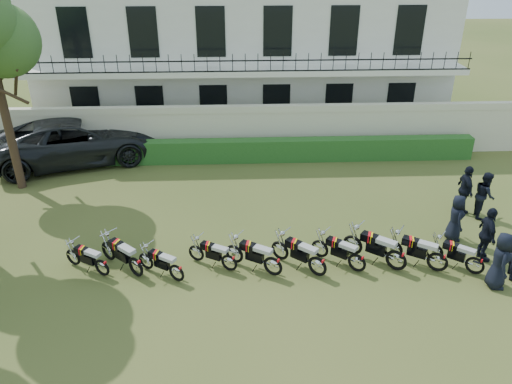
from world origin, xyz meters
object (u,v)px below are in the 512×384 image
motorcycle_7 (397,256)px  motorcycle_8 (438,258)px  motorcycle_1 (135,263)px  officer_2 (487,235)px  motorcycle_6 (357,259)px  motorcycle_5 (318,262)px  officer_0 (500,261)px  officer_3 (456,218)px  officer_4 (484,195)px  officer_5 (465,190)px  motorcycle_3 (229,259)px  motorcycle_9 (476,262)px  motorcycle_2 (176,269)px  motorcycle_4 (273,262)px  motorcycle_0 (101,264)px  suv (77,141)px

motorcycle_7 → motorcycle_8: bearing=-57.0°
motorcycle_1 → officer_2: size_ratio=0.84×
motorcycle_1 → motorcycle_6: motorcycle_1 is taller
motorcycle_5 → motorcycle_8: motorcycle_5 is taller
motorcycle_1 → motorcycle_7: motorcycle_7 is taller
officer_0 → officer_3: (-0.22, 2.49, -0.06)m
officer_4 → officer_5: bearing=74.2°
motorcycle_3 → motorcycle_9: 7.19m
motorcycle_9 → officer_4: officer_4 is taller
motorcycle_1 → officer_0: (10.23, -0.88, 0.37)m
motorcycle_2 → motorcycle_5: size_ratio=0.94×
motorcycle_8 → officer_5: (2.22, 3.52, 0.41)m
motorcycle_4 → motorcycle_9: (5.90, -0.18, -0.04)m
motorcycle_4 → officer_2: bearing=-53.9°
motorcycle_4 → officer_0: size_ratio=0.98×
motorcycle_0 → motorcycle_6: (7.45, -0.11, 0.04)m
motorcycle_8 → officer_0: officer_0 is taller
officer_3 → officer_5: size_ratio=0.88×
motorcycle_0 → suv: (-2.96, 8.58, 0.55)m
motorcycle_5 → motorcycle_2: bearing=131.7°
motorcycle_3 → officer_0: size_ratio=0.88×
motorcycle_6 → motorcycle_9: bearing=-55.2°
motorcycle_7 → officer_0: officer_0 is taller
motorcycle_1 → motorcycle_3: bearing=-44.9°
motorcycle_3 → suv: 10.80m
motorcycle_5 → suv: suv is taller
motorcycle_0 → motorcycle_4: 4.97m
motorcycle_5 → officer_3: (4.74, 1.82, 0.30)m
motorcycle_7 → officer_4: (3.98, 3.10, 0.32)m
motorcycle_5 → suv: size_ratio=0.22×
motorcycle_4 → officer_2: (6.48, 0.55, 0.41)m
motorcycle_9 → officer_5: 3.90m
motorcycle_5 → motorcycle_7: (2.36, 0.18, 0.03)m
motorcycle_4 → suv: 11.83m
motorcycle_1 → officer_4: (11.61, 3.07, 0.36)m
motorcycle_8 → motorcycle_0: bearing=122.0°
officer_2 → officer_4: size_ratio=1.06×
officer_0 → officer_4: 4.18m
officer_0 → motorcycle_3: bearing=95.7°
officer_3 → officer_5: officer_5 is taller
motorcycle_3 → motorcycle_6: (3.75, -0.20, 0.04)m
motorcycle_6 → officer_0: 3.88m
motorcycle_8 → motorcycle_9: bearing=-66.0°
motorcycle_8 → officer_2: officer_2 is taller
motorcycle_2 → motorcycle_6: (5.25, 0.24, 0.04)m
motorcycle_1 → officer_3: officer_3 is taller
officer_3 → motorcycle_7: bearing=128.6°
motorcycle_4 → motorcycle_6: bearing=-56.8°
motorcycle_9 → suv: bearing=95.8°
motorcycle_7 → officer_5: size_ratio=0.94×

